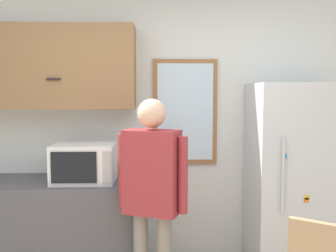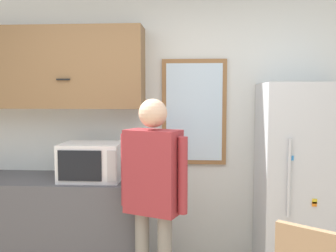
% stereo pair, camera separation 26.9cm
% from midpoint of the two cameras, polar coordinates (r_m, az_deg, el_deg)
% --- Properties ---
extents(back_wall, '(6.00, 0.06, 2.70)m').
position_cam_midpoint_polar(back_wall, '(3.58, -5.36, 0.00)').
color(back_wall, silver).
rests_on(back_wall, ground_plane).
extents(counter, '(2.10, 0.63, 0.91)m').
position_cam_midpoint_polar(counter, '(3.69, -24.34, -14.52)').
color(counter, '#4C4C51').
rests_on(counter, ground_plane).
extents(upper_cabinets, '(2.10, 0.32, 0.73)m').
position_cam_midpoint_polar(upper_cabinets, '(3.65, -24.13, 8.19)').
color(upper_cabinets, olive).
extents(microwave, '(0.52, 0.41, 0.32)m').
position_cam_midpoint_polar(microwave, '(3.30, -14.92, -5.48)').
color(microwave, white).
rests_on(microwave, counter).
extents(person, '(0.52, 0.35, 1.62)m').
position_cam_midpoint_polar(person, '(2.83, -5.20, -8.87)').
color(person, gray).
rests_on(person, ground_plane).
extents(refrigerator, '(0.72, 0.65, 1.75)m').
position_cam_midpoint_polar(refrigerator, '(3.47, 16.31, -8.31)').
color(refrigerator, silver).
rests_on(refrigerator, ground_plane).
extents(window, '(0.60, 0.05, 0.98)m').
position_cam_midpoint_polar(window, '(3.52, 0.44, 2.15)').
color(window, olive).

